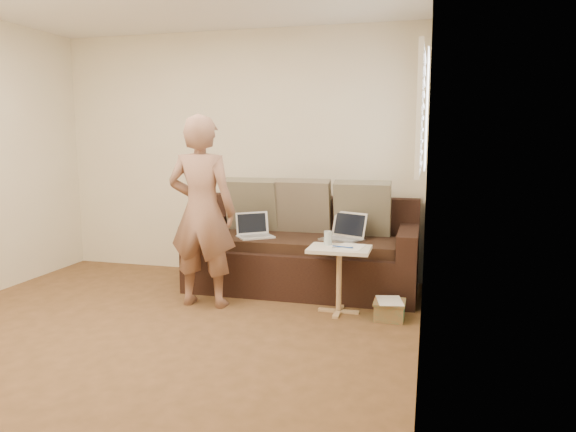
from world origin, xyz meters
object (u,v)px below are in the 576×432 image
Objects in this scene: striped_box at (389,310)px; person at (202,212)px; sofa at (303,246)px; laptop_silver at (341,240)px; side_table at (339,280)px; laptop_white at (256,237)px; drinking_glass at (328,238)px.

person is at bearing -178.89° from striped_box.
laptop_silver is at bearing -11.64° from sofa.
side_table is (0.07, -0.54, -0.24)m from laptop_silver.
laptop_silver is 1.11× the size of laptop_white.
striped_box is at bearing -25.91° from laptop_silver.
laptop_white is 1.05m from side_table.
drinking_glass is 0.47× the size of striped_box.
sofa is 0.41m from laptop_silver.
laptop_silver is 1.34m from person.
side_table is 0.48m from striped_box.
sofa is at bearing -167.03° from laptop_silver.
drinking_glass is 0.79m from striped_box.
laptop_silver is 0.84m from laptop_white.
striped_box is at bearing -179.90° from person.
laptop_white is 0.58× the size of side_table.
striped_box is (1.64, 0.03, -0.76)m from person.
drinking_glass is (-0.04, -0.46, 0.11)m from laptop_silver.
laptop_silver is at bearing 129.48° from striped_box.
striped_box is at bearing -15.31° from drinking_glass.
sofa is 3.87× the size of side_table.
laptop_white reaches higher than striped_box.
laptop_silver is 0.48m from drinking_glass.
laptop_silver is at bearing 97.31° from side_table.
laptop_white is at bearing -150.87° from laptop_silver.
drinking_glass reaches higher than laptop_silver.
drinking_glass reaches higher than laptop_white.
person is (-0.74, -0.73, 0.42)m from sofa.
drinking_glass is at bearing 144.26° from side_table.
sofa is at bearing -136.58° from person.
laptop_white is (-0.44, -0.15, 0.10)m from sofa.
sofa reaches higher than side_table.
sofa is 0.68m from drinking_glass.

